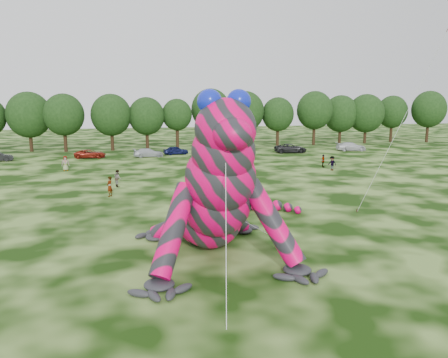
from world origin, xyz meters
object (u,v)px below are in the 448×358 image
object	(u,v)px
tree_13	(314,118)
spectator_1	(118,178)
car_4	(176,150)
tree_16	(392,119)
tree_14	(340,119)
car_3	(148,153)
tree_8	(147,123)
tree_12	(278,122)
inflatable_gecko	(205,169)
tree_11	(245,119)
tree_6	(64,123)
car_5	(240,149)
tree_10	(211,118)
tree_7	(111,122)
car_7	(351,147)
spectator_4	(65,163)
car_6	(291,148)
spectator_3	(323,161)
flying_kite	(445,36)
tree_9	(177,124)
tree_5	(29,122)
spectator_2	(332,163)
tree_15	(366,119)
spectator_0	(110,187)
tree_17	(428,117)
car_2	(90,154)

from	to	relation	value
tree_13	spectator_1	xyz separation A→B (m)	(-36.77, -33.25, -4.23)
car_4	tree_16	bearing A→B (deg)	-83.97
tree_14	car_3	size ratio (longest dim) A/B	2.12
tree_8	tree_12	bearing A→B (deg)	1.78
inflatable_gecko	tree_8	distance (m)	52.13
tree_8	tree_11	size ratio (longest dim) A/B	0.89
tree_6	car_3	world-z (taller)	tree_6
car_5	spectator_1	size ratio (longest dim) A/B	2.48
tree_6	tree_10	xyz separation A→B (m)	(24.95, 1.89, 0.51)
tree_7	car_7	xyz separation A→B (m)	(38.93, -10.38, -4.02)
spectator_1	tree_14	bearing A→B (deg)	-65.56
spectator_4	car_6	bearing A→B (deg)	8.96
tree_7	car_4	xyz separation A→B (m)	(9.60, -8.30, -4.08)
tree_16	spectator_3	xyz separation A→B (m)	(-29.77, -28.81, -3.87)
flying_kite	tree_11	bearing A→B (deg)	86.65
flying_kite	tree_12	world-z (taller)	flying_kite
tree_12	tree_9	bearing A→B (deg)	-178.81
tree_6	tree_14	world-z (taller)	tree_6
tree_5	car_7	size ratio (longest dim) A/B	1.98
car_3	spectator_1	distance (m)	23.02
tree_9	spectator_3	distance (m)	30.71
tree_7	car_6	xyz separation A→B (m)	(27.95, -10.54, -4.02)
flying_kite	car_5	size ratio (longest dim) A/B	3.46
flying_kite	tree_14	world-z (taller)	flying_kite
tree_5	spectator_4	world-z (taller)	tree_5
tree_9	spectator_2	world-z (taller)	tree_9
tree_14	tree_5	bearing A→B (deg)	-179.71
spectator_4	spectator_1	size ratio (longest dim) A/B	1.06
car_4	car_7	world-z (taller)	car_7
tree_14	spectator_2	world-z (taller)	tree_14
tree_6	car_5	bearing A→B (deg)	-17.24
inflatable_gecko	tree_15	bearing A→B (deg)	49.93
tree_10	tree_11	distance (m)	6.40
inflatable_gecko	flying_kite	xyz separation A→B (m)	(15.55, 0.24, 7.87)
flying_kite	spectator_0	bearing A→B (deg)	145.59
tree_13	tree_17	xyz separation A→B (m)	(24.82, -0.46, 0.08)
tree_16	car_7	bearing A→B (deg)	-142.04
tree_9	car_7	distance (m)	30.07
car_5	car_4	bearing A→B (deg)	87.43
tree_16	car_6	distance (m)	30.79
tree_7	tree_12	distance (m)	30.11
spectator_2	tree_6	bearing A→B (deg)	-159.48
car_5	spectator_4	xyz separation A→B (m)	(-25.53, -12.45, 0.21)
flying_kite	tree_6	world-z (taller)	flying_kite
car_2	spectator_1	distance (m)	23.71
tree_14	spectator_0	xyz separation A→B (m)	(-43.84, -39.20, -3.81)
spectator_3	car_5	bearing A→B (deg)	53.09
tree_16	tree_14	bearing A→B (deg)	-176.90
tree_8	spectator_2	bearing A→B (deg)	-55.68
tree_10	car_2	size ratio (longest dim) A/B	2.35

